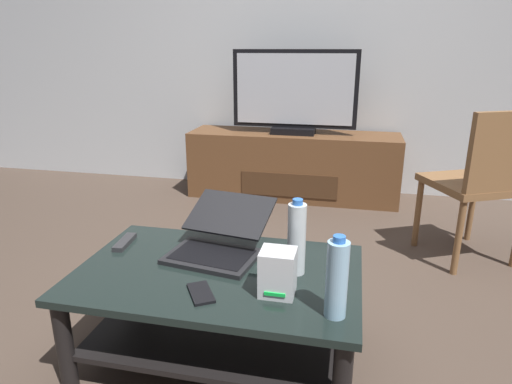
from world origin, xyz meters
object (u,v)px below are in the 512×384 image
(television, at_px, (294,94))
(dining_chair, at_px, (483,178))
(media_cabinet, at_px, (293,165))
(coffee_table, at_px, (219,298))
(router_box, at_px, (278,272))
(water_bottle_far, at_px, (297,238))
(tv_remote, at_px, (125,242))
(water_bottle_near, at_px, (337,279))
(cell_phone, at_px, (201,293))
(laptop, at_px, (220,238))

(television, xyz_separation_m, dining_chair, (1.17, -0.94, -0.33))
(media_cabinet, bearing_deg, coffee_table, -89.87)
(media_cabinet, height_order, television, television)
(media_cabinet, distance_m, television, 0.57)
(coffee_table, height_order, router_box, router_box)
(water_bottle_far, bearing_deg, tv_remote, 173.22)
(water_bottle_near, bearing_deg, television, 101.21)
(coffee_table, bearing_deg, television, 90.13)
(media_cabinet, height_order, water_bottle_far, water_bottle_far)
(coffee_table, xyz_separation_m, media_cabinet, (-0.00, 2.07, -0.00))
(media_cabinet, relative_size, television, 1.73)
(television, distance_m, cell_phone, 2.27)
(cell_phone, bearing_deg, media_cabinet, 58.24)
(media_cabinet, xyz_separation_m, television, (0.00, -0.02, 0.57))
(coffee_table, height_order, water_bottle_near, water_bottle_near)
(media_cabinet, xyz_separation_m, tv_remote, (-0.45, -1.94, 0.13))
(laptop, relative_size, router_box, 2.90)
(dining_chair, relative_size, water_bottle_near, 3.28)
(laptop, xyz_separation_m, water_bottle_near, (0.48, -0.36, 0.07))
(cell_phone, bearing_deg, tv_remote, 113.42)
(cell_phone, bearing_deg, dining_chair, 15.97)
(water_bottle_near, relative_size, tv_remote, 1.67)
(television, relative_size, water_bottle_near, 3.60)
(water_bottle_far, bearing_deg, router_box, -104.10)
(router_box, xyz_separation_m, water_bottle_near, (0.20, -0.09, 0.05))
(laptop, bearing_deg, cell_phone, -84.13)
(television, bearing_deg, water_bottle_far, -81.73)
(coffee_table, bearing_deg, dining_chair, 43.58)
(coffee_table, bearing_deg, laptop, 104.14)
(media_cabinet, distance_m, laptop, 1.92)
(dining_chair, height_order, cell_phone, dining_chair)
(laptop, relative_size, tv_remote, 2.86)
(router_box, distance_m, water_bottle_near, 0.22)
(media_cabinet, bearing_deg, cell_phone, -90.00)
(dining_chair, relative_size, laptop, 1.92)
(television, distance_m, tv_remote, 2.02)
(tv_remote, bearing_deg, television, 71.29)
(coffee_table, height_order, television, television)
(cell_phone, bearing_deg, water_bottle_far, 5.68)
(water_bottle_near, xyz_separation_m, tv_remote, (-0.89, 0.34, -0.12))
(dining_chair, xyz_separation_m, router_box, (-0.92, -1.23, -0.04))
(television, relative_size, laptop, 2.11)
(water_bottle_near, bearing_deg, dining_chair, 61.14)
(laptop, xyz_separation_m, cell_phone, (0.03, -0.33, -0.05))
(water_bottle_near, height_order, water_bottle_far, water_bottle_far)
(router_box, xyz_separation_m, tv_remote, (-0.70, 0.25, -0.07))
(router_box, bearing_deg, tv_remote, 160.43)
(water_bottle_far, height_order, tv_remote, water_bottle_far)
(laptop, bearing_deg, media_cabinet, 88.98)
(media_cabinet, xyz_separation_m, cell_phone, (-0.00, -2.25, 0.13))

